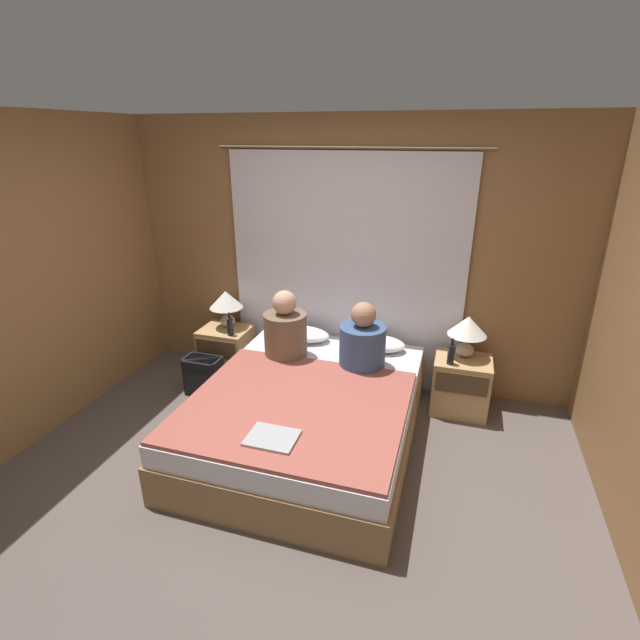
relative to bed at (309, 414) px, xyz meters
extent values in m
plane|color=#564C47|center=(0.00, -0.70, -0.24)|extent=(16.00, 16.00, 0.00)
cube|color=olive|center=(0.00, 1.16, 1.01)|extent=(4.34, 0.06, 2.50)
cube|color=silver|center=(0.00, 1.09, 0.86)|extent=(2.22, 0.02, 2.19)
cylinder|color=brown|center=(0.00, 1.09, 1.98)|extent=(2.42, 0.02, 0.02)
cube|color=olive|center=(0.00, 0.00, -0.08)|extent=(1.63, 2.08, 0.31)
cube|color=silver|center=(0.00, 0.00, 0.16)|extent=(1.59, 2.04, 0.17)
cube|color=tan|center=(-1.16, 0.81, 0.01)|extent=(0.48, 0.40, 0.50)
cube|color=#4C3823|center=(-1.16, 0.61, 0.14)|extent=(0.42, 0.02, 0.18)
cube|color=tan|center=(1.16, 0.81, 0.01)|extent=(0.48, 0.40, 0.50)
cube|color=#4C3823|center=(1.16, 0.61, 0.14)|extent=(0.42, 0.02, 0.18)
ellipsoid|color=#B2A899|center=(-1.16, 0.88, 0.33)|extent=(0.15, 0.15, 0.12)
cylinder|color=#B2A893|center=(-1.16, 0.88, 0.43)|extent=(0.02, 0.02, 0.08)
cone|color=white|center=(-1.16, 0.88, 0.56)|extent=(0.33, 0.33, 0.17)
ellipsoid|color=#B2A899|center=(1.16, 0.88, 0.33)|extent=(0.15, 0.15, 0.12)
cylinder|color=#B2A893|center=(1.16, 0.88, 0.43)|extent=(0.02, 0.02, 0.08)
cone|color=white|center=(1.16, 0.88, 0.56)|extent=(0.33, 0.33, 0.17)
ellipsoid|color=white|center=(-0.36, 0.84, 0.30)|extent=(0.56, 0.31, 0.12)
ellipsoid|color=white|center=(0.36, 0.84, 0.30)|extent=(0.56, 0.31, 0.12)
cube|color=#994C42|center=(0.00, -0.29, 0.26)|extent=(1.57, 1.44, 0.03)
cylinder|color=brown|center=(-0.36, 0.47, 0.44)|extent=(0.38, 0.38, 0.40)
sphere|color=tan|center=(-0.36, 0.47, 0.75)|extent=(0.21, 0.21, 0.21)
cylinder|color=#38517A|center=(0.32, 0.47, 0.43)|extent=(0.39, 0.39, 0.37)
sphere|color=#A87A5B|center=(0.32, 0.47, 0.72)|extent=(0.21, 0.21, 0.21)
cylinder|color=black|center=(-1.03, 0.69, 0.35)|extent=(0.06, 0.06, 0.17)
cylinder|color=black|center=(-1.03, 0.69, 0.47)|extent=(0.02, 0.02, 0.06)
cylinder|color=black|center=(1.04, 0.69, 0.35)|extent=(0.06, 0.06, 0.18)
cylinder|color=black|center=(1.04, 0.69, 0.47)|extent=(0.02, 0.02, 0.06)
cube|color=#9EA0A5|center=(0.00, -0.73, 0.28)|extent=(0.32, 0.25, 0.02)
cube|color=black|center=(-1.18, 0.39, -0.05)|extent=(0.35, 0.19, 0.38)
cube|color=black|center=(-1.18, 0.37, 0.10)|extent=(0.31, 0.20, 0.08)
camera|label=1|loc=(1.02, -3.00, 2.09)|focal=26.00mm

